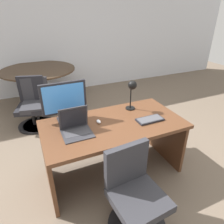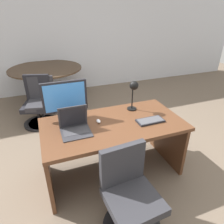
{
  "view_description": "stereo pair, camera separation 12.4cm",
  "coord_description": "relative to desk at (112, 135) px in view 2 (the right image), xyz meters",
  "views": [
    {
      "loc": [
        -0.82,
        -1.8,
        1.89
      ],
      "look_at": [
        0.0,
        0.04,
        0.85
      ],
      "focal_mm": 32.36,
      "sensor_mm": 36.0,
      "label": 1
    },
    {
      "loc": [
        -0.71,
        -1.85,
        1.89
      ],
      "look_at": [
        0.0,
        0.04,
        0.85
      ],
      "focal_mm": 32.36,
      "sensor_mm": 36.0,
      "label": 2
    }
  ],
  "objects": [
    {
      "name": "meeting_table",
      "position": [
        -0.55,
        2.46,
        0.07
      ],
      "size": [
        1.48,
        1.48,
        0.79
      ],
      "color": "black",
      "rests_on": "ground"
    },
    {
      "name": "desk_lamp",
      "position": [
        0.35,
        0.17,
        0.48
      ],
      "size": [
        0.12,
        0.15,
        0.39
      ],
      "color": "black",
      "rests_on": "desk"
    },
    {
      "name": "back_wall",
      "position": [
        0.0,
        3.18,
        0.87
      ],
      "size": [
        10.0,
        0.1,
        2.8
      ],
      "primitive_type": "cube",
      "color": "silver",
      "rests_on": "ground"
    },
    {
      "name": "ground",
      "position": [
        0.0,
        1.45,
        -0.53
      ],
      "size": [
        12.0,
        12.0,
        0.0
      ],
      "primitive_type": "plane",
      "color": "#6B5B4C"
    },
    {
      "name": "meeting_chair_far",
      "position": [
        -0.73,
        1.59,
        -0.19
      ],
      "size": [
        0.56,
        0.57,
        0.83
      ],
      "color": "black",
      "rests_on": "ground"
    },
    {
      "name": "meeting_chair_near",
      "position": [
        -0.8,
        1.61,
        -0.19
      ],
      "size": [
        0.57,
        0.59,
        0.87
      ],
      "color": "black",
      "rests_on": "ground"
    },
    {
      "name": "mouse",
      "position": [
        -0.15,
        0.03,
        0.22
      ],
      "size": [
        0.04,
        0.08,
        0.03
      ],
      "color": "silver",
      "rests_on": "desk"
    },
    {
      "name": "laptop",
      "position": [
        -0.44,
        -0.04,
        0.28
      ],
      "size": [
        0.31,
        0.28,
        0.27
      ],
      "color": "#2D2D33",
      "rests_on": "desk"
    },
    {
      "name": "keyboard",
      "position": [
        0.41,
        -0.16,
        0.21
      ],
      "size": [
        0.31,
        0.15,
        0.02
      ],
      "color": "black",
      "rests_on": "desk"
    },
    {
      "name": "desk",
      "position": [
        0.0,
        0.0,
        0.0
      ],
      "size": [
        1.6,
        0.83,
        0.73
      ],
      "color": "#56331E",
      "rests_on": "ground"
    },
    {
      "name": "office_chair",
      "position": [
        -0.11,
        -0.76,
        -0.2
      ],
      "size": [
        0.56,
        0.56,
        0.83
      ],
      "color": "black",
      "rests_on": "ground"
    },
    {
      "name": "monitor",
      "position": [
        -0.47,
        0.25,
        0.46
      ],
      "size": [
        0.5,
        0.16,
        0.46
      ],
      "color": "black",
      "rests_on": "desk"
    }
  ]
}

